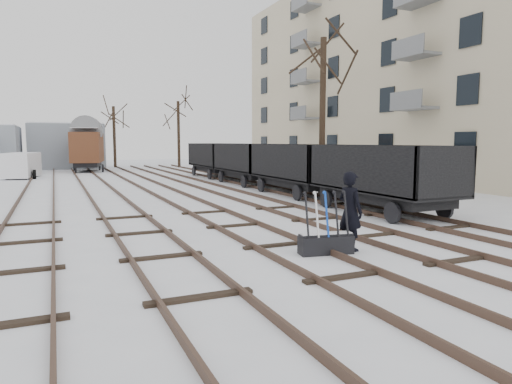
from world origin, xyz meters
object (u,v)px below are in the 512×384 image
ground_frame (326,242)px  panel_van (22,165)px  freight_wagon_a (381,187)px  worker (350,211)px  box_van_wagon (87,146)px

ground_frame → panel_van: bearing=115.4°
freight_wagon_a → panel_van: size_ratio=1.38×
worker → freight_wagon_a: (4.56, 4.45, -0.01)m
panel_van → ground_frame: bearing=-63.4°
worker → panel_van: size_ratio=0.44×
ground_frame → worker: worker is taller
ground_frame → freight_wagon_a: size_ratio=0.24×
freight_wagon_a → box_van_wagon: bearing=105.8°
ground_frame → panel_van: size_ratio=0.33×
ground_frame → worker: 1.03m
ground_frame → box_van_wagon: box_van_wagon is taller
ground_frame → freight_wagon_a: bearing=50.2°
box_van_wagon → freight_wagon_a: bearing=-64.4°
ground_frame → panel_van: 29.66m
worker → ground_frame: bearing=85.6°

